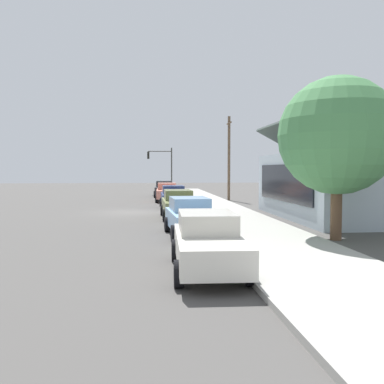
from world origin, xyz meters
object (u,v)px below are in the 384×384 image
(shade_tree, at_px, (338,136))
(car_navy, at_px, (173,197))
(car_charcoal, at_px, (164,189))
(car_olive, at_px, (178,204))
(car_ivory, at_px, (208,242))
(fire_hydrant_red, at_px, (226,226))
(car_coral, at_px, (167,192))
(traffic_light_main, at_px, (162,163))
(utility_pole_wooden, at_px, (229,157))
(car_skyblue, at_px, (191,216))

(shade_tree, bearing_deg, car_navy, -159.34)
(car_charcoal, relative_size, car_olive, 1.03)
(car_ivory, height_order, fire_hydrant_red, car_ivory)
(car_navy, bearing_deg, car_charcoal, -179.26)
(car_coral, height_order, traffic_light_main, traffic_light_main)
(car_olive, bearing_deg, car_charcoal, 179.77)
(utility_pole_wooden, bearing_deg, car_navy, -37.83)
(car_ivory, distance_m, traffic_light_main, 36.79)
(car_charcoal, bearing_deg, shade_tree, 14.29)
(car_navy, height_order, car_olive, same)
(car_charcoal, height_order, utility_pole_wooden, utility_pole_wooden)
(car_charcoal, xyz_separation_m, fire_hydrant_red, (26.74, 1.58, -0.32))
(car_navy, height_order, car_ivory, same)
(car_charcoal, xyz_separation_m, car_ivory, (32.29, 0.06, -0.00))
(shade_tree, bearing_deg, car_charcoal, -168.17)
(car_ivory, height_order, utility_pole_wooden, utility_pole_wooden)
(car_skyblue, xyz_separation_m, shade_tree, (1.64, 5.61, 3.27))
(car_charcoal, relative_size, fire_hydrant_red, 7.01)
(fire_hydrant_red, bearing_deg, car_navy, -174.38)
(car_navy, bearing_deg, traffic_light_main, -179.24)
(car_charcoal, xyz_separation_m, car_navy, (12.84, 0.21, -0.00))
(car_charcoal, relative_size, utility_pole_wooden, 0.66)
(car_skyblue, height_order, car_ivory, same)
(car_navy, bearing_deg, utility_pole_wooden, 141.97)
(car_charcoal, height_order, car_olive, same)
(car_skyblue, bearing_deg, fire_hydrant_red, 59.13)
(car_ivory, bearing_deg, car_coral, -177.91)
(car_charcoal, height_order, traffic_light_main, traffic_light_main)
(car_navy, bearing_deg, car_coral, -178.13)
(car_coral, distance_m, fire_hydrant_red, 20.18)
(car_skyblue, bearing_deg, car_ivory, -4.30)
(car_coral, bearing_deg, fire_hydrant_red, 6.33)
(traffic_light_main, xyz_separation_m, utility_pole_wooden, (10.33, 5.66, 0.44))
(car_coral, bearing_deg, car_ivory, 1.95)
(car_navy, xyz_separation_m, car_olive, (6.51, -0.08, 0.00))
(shade_tree, xyz_separation_m, fire_hydrant_red, (-0.90, -4.21, -3.59))
(shade_tree, distance_m, utility_pole_wooden, 21.71)
(car_skyblue, distance_m, shade_tree, 6.69)
(car_navy, xyz_separation_m, utility_pole_wooden, (-6.91, 5.37, 3.12))
(car_coral, height_order, shade_tree, shade_tree)
(shade_tree, relative_size, traffic_light_main, 1.23)
(car_olive, relative_size, shade_tree, 0.76)
(traffic_light_main, bearing_deg, car_olive, 0.51)
(car_skyblue, relative_size, traffic_light_main, 0.87)
(car_navy, xyz_separation_m, car_skyblue, (13.16, -0.03, 0.00))
(car_charcoal, relative_size, traffic_light_main, 0.96)
(car_ivory, distance_m, shade_tree, 8.07)
(shade_tree, relative_size, utility_pole_wooden, 0.85)
(car_charcoal, relative_size, car_ivory, 1.04)
(car_coral, bearing_deg, car_charcoal, -178.33)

